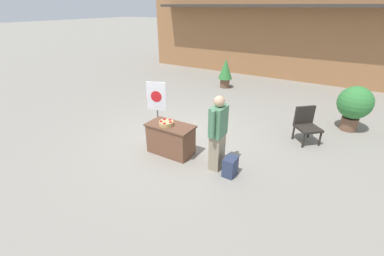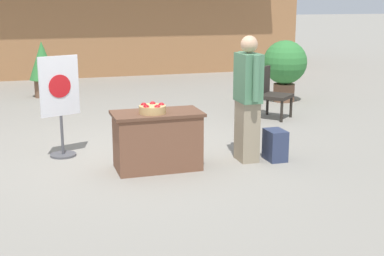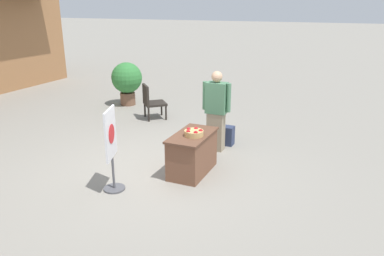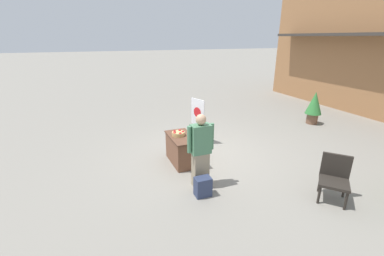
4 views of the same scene
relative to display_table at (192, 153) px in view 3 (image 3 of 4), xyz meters
The scene contains 8 objects.
ground_plane 0.92m from the display_table, 105.59° to the left, with size 120.00×120.00×0.00m, color gray.
display_table is the anchor object (origin of this frame).
apple_basket 0.44m from the display_table, 138.99° to the right, with size 0.34×0.34×0.13m.
person_visitor 1.33m from the display_table, ahead, with size 0.26×0.61×1.68m.
backpack 1.63m from the display_table, ahead, with size 0.24×0.34×0.42m.
poster_board 1.52m from the display_table, 140.55° to the left, with size 0.54×0.36×1.40m.
patio_chair 3.57m from the display_table, 41.35° to the left, with size 0.78×0.78×0.93m.
potted_plant_near_left 5.26m from the display_table, 45.56° to the left, with size 0.92×0.92×1.30m.
Camera 3 is at (-5.56, -3.31, 2.97)m, focal length 35.00 mm.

